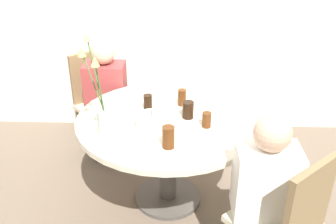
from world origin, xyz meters
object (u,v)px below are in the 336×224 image
object	(u,v)px
chair_near_front	(98,97)
drink_glass_2	(182,97)
person_woman	(262,205)
drink_glass_1	(207,120)
chair_left_flank	(286,218)
side_plate	(111,112)
person_boy	(107,104)
flower_vase	(103,114)
drink_glass_3	(148,102)
drink_glass_4	(168,137)
drink_glass_0	(188,110)
birthday_cake	(152,122)

from	to	relation	value
chair_near_front	drink_glass_2	world-z (taller)	chair_near_front
drink_glass_2	person_woman	bearing A→B (deg)	-60.91
drink_glass_1	chair_left_flank	bearing A→B (deg)	-57.28
drink_glass_2	person_woman	xyz separation A→B (m)	(0.46, -0.83, -0.28)
chair_left_flank	chair_near_front	bearing A→B (deg)	-89.89
chair_near_front	side_plate	world-z (taller)	chair_near_front
person_boy	flower_vase	bearing A→B (deg)	-79.37
drink_glass_3	person_woman	size ratio (longest dim) A/B	0.10
drink_glass_2	drink_glass_4	distance (m)	0.59
chair_left_flank	drink_glass_0	bearing A→B (deg)	-96.50
birthday_cake	person_boy	bearing A→B (deg)	119.96
drink_glass_0	person_boy	distance (m)	0.98
chair_near_front	drink_glass_0	bearing A→B (deg)	-84.59
drink_glass_3	drink_glass_2	bearing A→B (deg)	17.87
drink_glass_3	drink_glass_4	size ratio (longest dim) A/B	0.81
flower_vase	drink_glass_2	world-z (taller)	flower_vase
chair_left_flank	birthday_cake	bearing A→B (deg)	-78.99
chair_left_flank	birthday_cake	xyz separation A→B (m)	(-0.76, 0.59, 0.25)
drink_glass_1	side_plate	bearing A→B (deg)	165.28
chair_near_front	drink_glass_2	bearing A→B (deg)	-77.65
person_boy	person_woman	xyz separation A→B (m)	(1.12, -1.27, 0.00)
drink_glass_0	person_boy	xyz separation A→B (m)	(-0.70, 0.63, -0.27)
chair_near_front	side_plate	bearing A→B (deg)	-111.47
drink_glass_2	drink_glass_3	distance (m)	0.26
chair_near_front	drink_glass_0	distance (m)	1.13
side_plate	drink_glass_1	xyz separation A→B (m)	(0.67, -0.18, 0.05)
side_plate	person_woman	size ratio (longest dim) A/B	0.19
side_plate	drink_glass_1	size ratio (longest dim) A/B	1.97
drink_glass_1	chair_near_front	bearing A→B (deg)	136.52
person_boy	drink_glass_3	bearing A→B (deg)	-51.44
chair_left_flank	flower_vase	size ratio (longest dim) A/B	1.38
person_woman	chair_near_front	bearing A→B (deg)	131.44
drink_glass_1	drink_glass_4	world-z (taller)	drink_glass_4
birthday_cake	side_plate	world-z (taller)	birthday_cake
drink_glass_2	drink_glass_0	bearing A→B (deg)	-77.77
drink_glass_4	birthday_cake	bearing A→B (deg)	118.08
chair_near_front	birthday_cake	distance (m)	1.11
birthday_cake	side_plate	bearing A→B (deg)	145.25
birthday_cake	drink_glass_3	size ratio (longest dim) A/B	1.84
birthday_cake	person_woman	size ratio (longest dim) A/B	0.19
birthday_cake	person_boy	world-z (taller)	person_boy
drink_glass_1	drink_glass_4	bearing A→B (deg)	-133.18
chair_near_front	birthday_cake	xyz separation A→B (m)	(0.56, -0.92, 0.25)
side_plate	drink_glass_4	xyz separation A→B (m)	(0.43, -0.43, 0.06)
side_plate	drink_glass_3	bearing A→B (deg)	14.53
chair_near_front	person_woman	xyz separation A→B (m)	(1.22, -1.39, -0.01)
drink_glass_0	chair_left_flank	bearing A→B (deg)	-55.17
birthday_cake	drink_glass_1	distance (m)	0.36
person_woman	drink_glass_2	bearing A→B (deg)	119.09
birthday_cake	person_boy	xyz separation A→B (m)	(-0.46, 0.80, -0.26)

